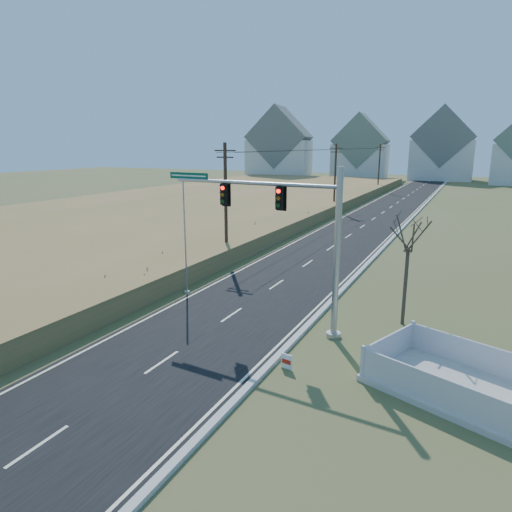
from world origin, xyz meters
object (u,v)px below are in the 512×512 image
(flagpole, at_px, (185,248))
(bare_tree, at_px, (410,232))
(traffic_signal_mast, at_px, (299,233))
(open_sign, at_px, (287,362))
(fence_enclosure, at_px, (455,384))

(flagpole, bearing_deg, bare_tree, 2.82)
(traffic_signal_mast, xyz_separation_m, bare_tree, (4.58, 2.92, -0.05))
(open_sign, height_order, flagpole, flagpole)
(open_sign, height_order, bare_tree, bare_tree)
(open_sign, xyz_separation_m, bare_tree, (3.46, 7.01, 4.40))
(fence_enclosure, bearing_deg, bare_tree, 136.37)
(traffic_signal_mast, bearing_deg, flagpole, 168.87)
(traffic_signal_mast, distance_m, bare_tree, 5.44)
(flagpole, bearing_deg, open_sign, -34.94)
(fence_enclosure, distance_m, flagpole, 16.41)
(traffic_signal_mast, height_order, bare_tree, traffic_signal_mast)
(flagpole, distance_m, bare_tree, 12.76)
(fence_enclosure, height_order, bare_tree, bare_tree)
(traffic_signal_mast, relative_size, bare_tree, 1.69)
(traffic_signal_mast, bearing_deg, fence_enclosure, -17.01)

